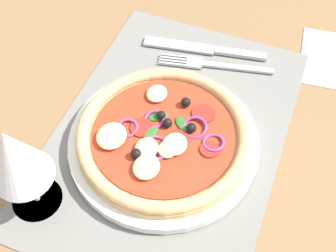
% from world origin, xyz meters
% --- Properties ---
extents(ground_plane, '(1.90, 1.40, 0.02)m').
position_xyz_m(ground_plane, '(0.00, 0.00, -0.01)').
color(ground_plane, olive).
extents(placemat, '(0.45, 0.31, 0.00)m').
position_xyz_m(placemat, '(0.00, 0.00, 0.00)').
color(placemat, slate).
rests_on(placemat, ground_plane).
extents(plate, '(0.26, 0.26, 0.01)m').
position_xyz_m(plate, '(-0.02, 0.00, 0.01)').
color(plate, silver).
rests_on(plate, placemat).
extents(pizza, '(0.23, 0.23, 0.03)m').
position_xyz_m(pizza, '(-0.02, 0.00, 0.03)').
color(pizza, tan).
rests_on(pizza, plate).
extents(fork, '(0.05, 0.18, 0.00)m').
position_xyz_m(fork, '(0.14, -0.01, 0.01)').
color(fork, '#B2B5BA').
rests_on(fork, placemat).
extents(knife, '(0.05, 0.20, 0.01)m').
position_xyz_m(knife, '(0.17, 0.01, 0.01)').
color(knife, '#B2B5BA').
rests_on(knife, placemat).
extents(wine_glass, '(0.07, 0.07, 0.15)m').
position_xyz_m(wine_glass, '(-0.16, 0.12, 0.10)').
color(wine_glass, silver).
rests_on(wine_glass, ground_plane).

